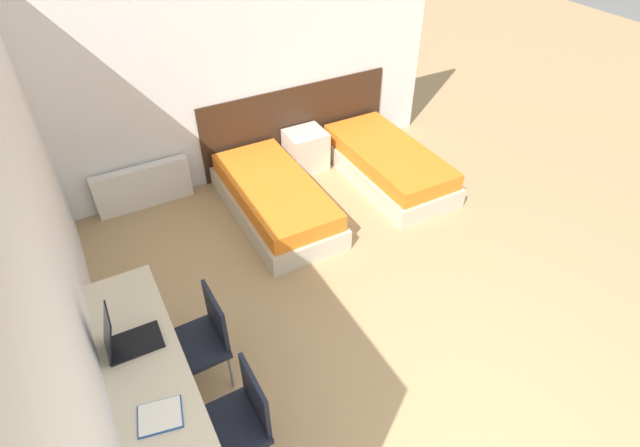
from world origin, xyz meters
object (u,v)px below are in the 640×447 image
object	(u,v)px
nightstand	(306,150)
laptop	(125,339)
bed_near_window	(275,199)
chair_near_laptop	(201,338)
bed_near_door	(388,164)
chair_near_notebook	(237,419)

from	to	relation	value
nightstand	laptop	xyz separation A→B (m)	(-2.63, -2.48, 0.59)
bed_near_window	chair_near_laptop	size ratio (longest dim) A/B	2.21
bed_near_window	laptop	size ratio (longest dim) A/B	5.12
nightstand	laptop	world-z (taller)	laptop
bed_near_window	chair_near_laptop	distance (m)	2.19
bed_near_door	chair_near_laptop	world-z (taller)	chair_near_laptop
bed_near_door	laptop	world-z (taller)	laptop
bed_near_door	chair_near_laptop	xyz separation A→B (m)	(-2.91, -1.68, 0.26)
nightstand	chair_near_notebook	world-z (taller)	chair_near_notebook
chair_near_notebook	nightstand	bearing A→B (deg)	55.24
bed_near_window	nightstand	world-z (taller)	nightstand
nightstand	laptop	size ratio (longest dim) A/B	1.39
nightstand	chair_near_laptop	xyz separation A→B (m)	(-2.14, -2.40, 0.21)
bed_near_door	laptop	bearing A→B (deg)	-152.57
nightstand	chair_near_notebook	size ratio (longest dim) A/B	0.60
chair_near_laptop	chair_near_notebook	size ratio (longest dim) A/B	1.00
nightstand	bed_near_window	bearing A→B (deg)	-136.81
laptop	chair_near_notebook	bearing A→B (deg)	-53.10
chair_near_laptop	chair_near_notebook	world-z (taller)	same
chair_near_laptop	laptop	size ratio (longest dim) A/B	2.32
laptop	bed_near_window	bearing A→B (deg)	44.53
bed_near_door	chair_near_laptop	distance (m)	3.37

